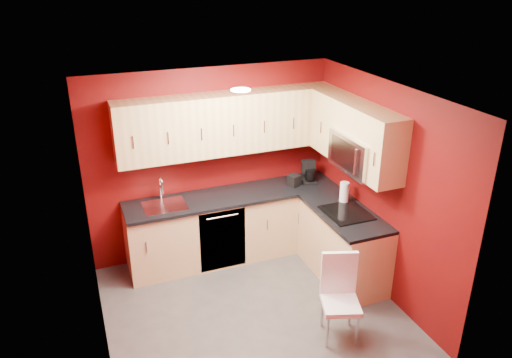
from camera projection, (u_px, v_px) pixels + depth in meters
floor at (252, 310)px, 5.70m from camera, size 3.20×3.20×0.00m
ceiling at (251, 95)px, 4.70m from camera, size 3.20×3.20×0.00m
wall_back at (211, 163)px, 6.48m from camera, size 3.20×0.00×3.20m
wall_front at (319, 295)px, 3.92m from camera, size 3.20×0.00×3.20m
wall_left at (92, 242)px, 4.67m from camera, size 0.00×3.00×3.00m
wall_right at (382, 190)px, 5.73m from camera, size 0.00×3.00×3.00m
base_cabinets_back at (234, 226)px, 6.62m from camera, size 2.80×0.60×0.87m
base_cabinets_right at (343, 245)px, 6.17m from camera, size 0.60×1.30×0.87m
countertop_back at (234, 196)px, 6.43m from camera, size 2.80×0.63×0.04m
countertop_right at (345, 213)px, 5.97m from camera, size 0.63×1.27×0.04m
upper_cabinets_back at (229, 123)px, 6.17m from camera, size 2.80×0.35×0.75m
upper_cabinets_right at (353, 128)px, 5.80m from camera, size 0.35×1.55×0.75m
microwave at (360, 153)px, 5.67m from camera, size 0.42×0.76×0.42m
cooktop at (346, 213)px, 5.93m from camera, size 0.50×0.55×0.01m
sink at (164, 203)px, 6.12m from camera, size 0.52×0.42×0.35m
dishwasher_front at (223, 240)px, 6.29m from camera, size 0.60×0.02×0.82m
downlight at (241, 90)px, 4.97m from camera, size 0.20×0.20×0.01m
coffee_maker at (309, 172)px, 6.72m from camera, size 0.21×0.26×0.29m
napkin_holder at (294, 180)px, 6.64m from camera, size 0.18×0.18×0.15m
paper_towel at (344, 192)px, 6.16m from camera, size 0.18×0.18×0.26m
dining_chair at (341, 300)px, 5.12m from camera, size 0.48×0.49×0.93m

